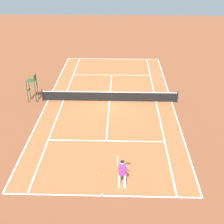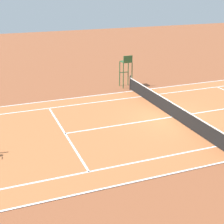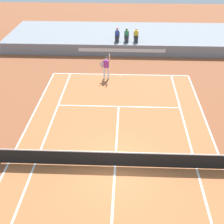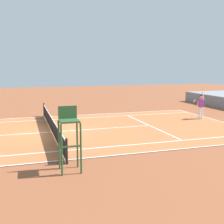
{
  "view_description": "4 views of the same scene",
  "coord_description": "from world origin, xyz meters",
  "px_view_note": "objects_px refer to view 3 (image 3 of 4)",
  "views": [
    {
      "loc": [
        -0.95,
        24.78,
        12.06
      ],
      "look_at": [
        -0.33,
        3.89,
        1.0
      ],
      "focal_mm": 49.91,
      "sensor_mm": 36.0,
      "label": 1
    },
    {
      "loc": [
        -15.91,
        9.98,
        7.4
      ],
      "look_at": [
        -0.33,
        3.89,
        1.0
      ],
      "focal_mm": 54.3,
      "sensor_mm": 36.0,
      "label": 2
    },
    {
      "loc": [
        0.46,
        -13.49,
        10.79
      ],
      "look_at": [
        -0.33,
        3.89,
        1.0
      ],
      "focal_mm": 53.94,
      "sensor_mm": 36.0,
      "label": 3
    },
    {
      "loc": [
        17.08,
        -1.6,
        3.89
      ],
      "look_at": [
        -0.33,
        3.89,
        1.0
      ],
      "focal_mm": 45.95,
      "sensor_mm": 36.0,
      "label": 4
    }
  ],
  "objects_px": {
    "spectator_seated_0": "(117,35)",
    "spectator_seated_1": "(127,35)",
    "spectator_seated_2": "(136,35)",
    "tennis_ball": "(120,83)",
    "tennis_player": "(106,67)"
  },
  "relations": [
    {
      "from": "spectator_seated_2",
      "to": "tennis_ball",
      "type": "distance_m",
      "value": 7.39
    },
    {
      "from": "spectator_seated_0",
      "to": "spectator_seated_2",
      "type": "xyz_separation_m",
      "value": [
        1.76,
        0.0,
        0.0
      ]
    },
    {
      "from": "spectator_seated_1",
      "to": "tennis_player",
      "type": "height_order",
      "value": "spectator_seated_1"
    },
    {
      "from": "tennis_player",
      "to": "spectator_seated_2",
      "type": "bearing_deg",
      "value": 68.57
    },
    {
      "from": "spectator_seated_0",
      "to": "spectator_seated_1",
      "type": "height_order",
      "value": "same"
    },
    {
      "from": "spectator_seated_0",
      "to": "tennis_ball",
      "type": "xyz_separation_m",
      "value": [
        0.44,
        -7.08,
        -1.67
      ]
    },
    {
      "from": "tennis_player",
      "to": "tennis_ball",
      "type": "bearing_deg",
      "value": -40.07
    },
    {
      "from": "spectator_seated_0",
      "to": "tennis_ball",
      "type": "height_order",
      "value": "spectator_seated_0"
    },
    {
      "from": "spectator_seated_0",
      "to": "tennis_player",
      "type": "xyz_separation_m",
      "value": [
        -0.66,
        -6.15,
        -0.71
      ]
    },
    {
      "from": "spectator_seated_0",
      "to": "spectator_seated_2",
      "type": "distance_m",
      "value": 1.76
    },
    {
      "from": "spectator_seated_0",
      "to": "tennis_player",
      "type": "relative_size",
      "value": 0.61
    },
    {
      "from": "tennis_player",
      "to": "tennis_ball",
      "type": "distance_m",
      "value": 1.73
    },
    {
      "from": "spectator_seated_0",
      "to": "tennis_ball",
      "type": "distance_m",
      "value": 7.28
    },
    {
      "from": "spectator_seated_2",
      "to": "tennis_player",
      "type": "distance_m",
      "value": 6.65
    },
    {
      "from": "spectator_seated_0",
      "to": "spectator_seated_1",
      "type": "xyz_separation_m",
      "value": [
        0.88,
        0.0,
        0.0
      ]
    }
  ]
}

